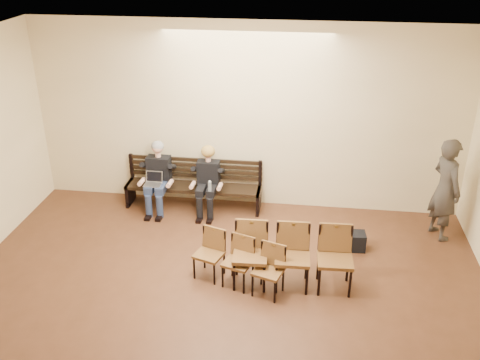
% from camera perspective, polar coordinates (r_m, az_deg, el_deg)
% --- Properties ---
extents(room_walls, '(8.02, 10.01, 3.51)m').
position_cam_1_polar(room_walls, '(5.72, -4.49, 0.54)').
color(room_walls, '#FBE5B4').
rests_on(room_walls, ground).
extents(bench, '(2.60, 0.90, 0.45)m').
position_cam_1_polar(bench, '(10.32, -4.98, -1.74)').
color(bench, black).
rests_on(bench, ground).
extents(seated_man, '(0.54, 0.75, 1.31)m').
position_cam_1_polar(seated_man, '(10.18, -8.74, 0.32)').
color(seated_man, black).
rests_on(seated_man, ground).
extents(seated_woman, '(0.51, 0.71, 1.19)m').
position_cam_1_polar(seated_woman, '(9.99, -3.46, -0.29)').
color(seated_woman, black).
rests_on(seated_woman, ground).
extents(laptop, '(0.35, 0.29, 0.23)m').
position_cam_1_polar(laptop, '(10.04, -9.29, -0.65)').
color(laptop, '#B4B4B9').
rests_on(laptop, bench).
extents(water_bottle, '(0.07, 0.07, 0.21)m').
position_cam_1_polar(water_bottle, '(9.73, -3.23, -1.29)').
color(water_bottle, silver).
rests_on(water_bottle, bench).
extents(bag, '(0.43, 0.31, 0.30)m').
position_cam_1_polar(bag, '(9.22, 11.92, -6.38)').
color(bag, black).
rests_on(bag, ground).
extents(passerby, '(0.77, 0.90, 2.08)m').
position_cam_1_polar(passerby, '(9.63, 21.19, -0.19)').
color(passerby, '#39342E').
rests_on(passerby, ground).
extents(chair_row_front, '(1.46, 0.85, 0.78)m').
position_cam_1_polar(chair_row_front, '(8.07, -0.24, -8.84)').
color(chair_row_front, brown).
rests_on(chair_row_front, ground).
extents(chair_row_back, '(1.79, 0.61, 0.98)m').
position_cam_1_polar(chair_row_back, '(8.02, 5.60, -8.30)').
color(chair_row_back, brown).
rests_on(chair_row_back, ground).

